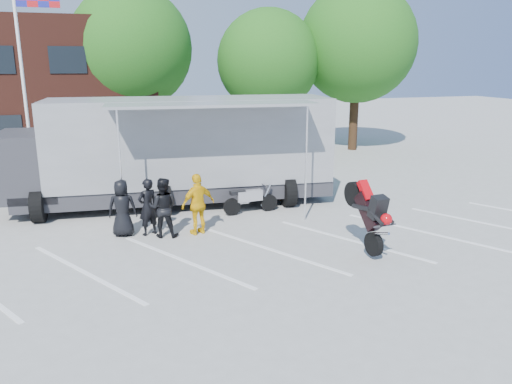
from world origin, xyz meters
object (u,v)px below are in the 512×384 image
flagpole (28,58)px  spectator_leather_a (122,208)px  stunt_bike_rider (356,249)px  spectator_leather_b (148,207)px  tree_left (131,48)px  spectator_leather_c (163,208)px  parked_motorcycle (251,213)px  tree_mid (268,61)px  tree_right (357,44)px  spectator_hivis (198,204)px  transporter_truck (179,204)px

flagpole → spectator_leather_a: (2.72, -6.56, -4.22)m
stunt_bike_rider → spectator_leather_b: 6.05m
stunt_bike_rider → spectator_leather_b: size_ratio=1.24×
tree_left → spectator_leather_a: bearing=-96.9°
tree_left → stunt_bike_rider: tree_left is taller
spectator_leather_c → flagpole: bearing=-42.7°
flagpole → spectator_leather_b: size_ratio=4.75×
flagpole → parked_motorcycle: (6.92, -5.57, -5.05)m
tree_mid → tree_right: 5.11m
tree_left → flagpole: bearing=-125.3°
flagpole → parked_motorcycle: 10.22m
flagpole → spectator_hivis: 9.52m
spectator_leather_b → spectator_leather_c: bearing=120.3°
tree_left → spectator_leather_b: (-0.81, -12.70, -4.72)m
tree_mid → spectator_leather_a: bearing=-126.4°
flagpole → tree_left: (4.24, 6.00, 0.51)m
transporter_truck → spectator_leather_c: 3.51m
tree_mid → tree_right: size_ratio=0.84×
spectator_leather_b → spectator_leather_c: spectator_leather_c is taller
parked_motorcycle → transporter_truck: bearing=44.0°
tree_right → tree_left: bearing=172.9°
transporter_truck → spectator_hivis: 3.45m
parked_motorcycle → stunt_bike_rider: 4.44m
tree_left → spectator_hivis: (0.60, -13.07, -4.66)m
tree_right → spectator_hivis: size_ratio=5.04×
spectator_leather_c → transporter_truck: bearing=-88.4°
spectator_hivis → transporter_truck: bearing=-108.0°
tree_mid → spectator_hivis: 14.25m
tree_mid → transporter_truck: 11.92m
parked_motorcycle → stunt_bike_rider: bearing=-162.0°
spectator_leather_b → tree_mid: bearing=-147.3°
transporter_truck → spectator_hivis: transporter_truck is taller
transporter_truck → spectator_leather_a: size_ratio=6.99×
tree_left → spectator_hivis: bearing=-87.4°
stunt_bike_rider → spectator_hivis: bearing=140.1°
stunt_bike_rider → spectator_leather_b: (-5.20, 2.98, 0.84)m
tree_right → parked_motorcycle: bearing=-132.8°
spectator_leather_b → spectator_leather_c: 0.49m
parked_motorcycle → spectator_leather_a: bearing=98.4°
tree_left → spectator_leather_b: 13.57m
tree_left → tree_mid: size_ratio=1.13×
stunt_bike_rider → spectator_leather_c: size_ratio=1.20×
tree_right → spectator_leather_b: bearing=-138.8°
flagpole → tree_mid: flagpole is taller
tree_mid → tree_right: bearing=-5.7°
tree_right → stunt_bike_rider: bearing=-118.2°
flagpole → transporter_truck: size_ratio=0.68×
flagpole → spectator_hivis: flagpole is taller
flagpole → spectator_leather_a: flagpole is taller
flagpole → spectator_leather_b: (3.44, -6.70, -4.21)m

